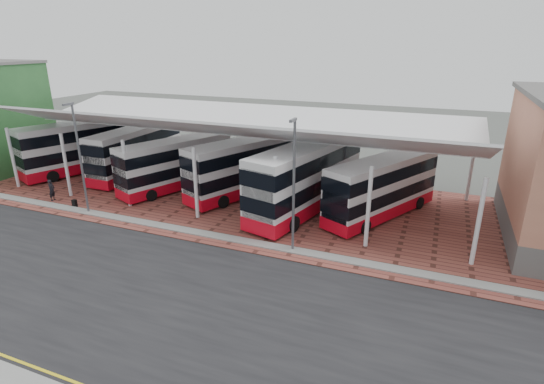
# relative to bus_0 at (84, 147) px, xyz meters

# --- Properties ---
(ground) EXTENTS (140.00, 140.00, 0.00)m
(ground) POSITION_rel_bus_0_xyz_m (22.09, -14.43, -2.42)
(ground) COLOR #434742
(road) EXTENTS (120.00, 14.00, 0.02)m
(road) POSITION_rel_bus_0_xyz_m (22.09, -15.43, -2.41)
(road) COLOR black
(road) RESTS_ON ground
(forecourt) EXTENTS (72.00, 16.00, 0.06)m
(forecourt) POSITION_rel_bus_0_xyz_m (24.09, -1.43, -2.39)
(forecourt) COLOR brown
(forecourt) RESTS_ON ground
(north_kerb) EXTENTS (120.00, 0.80, 0.14)m
(north_kerb) POSITION_rel_bus_0_xyz_m (22.09, -8.23, -2.35)
(north_kerb) COLOR slate
(north_kerb) RESTS_ON ground
(canopy) EXTENTS (37.00, 11.63, 7.07)m
(canopy) POSITION_rel_bus_0_xyz_m (16.09, -0.50, 3.38)
(canopy) COLOR silver
(canopy) RESTS_ON ground
(lamp_west) EXTENTS (0.16, 0.90, 8.07)m
(lamp_west) POSITION_rel_bus_0_xyz_m (8.09, -8.16, 1.94)
(lamp_west) COLOR #4F5157
(lamp_west) RESTS_ON ground
(lamp_east) EXTENTS (0.16, 0.90, 8.07)m
(lamp_east) POSITION_rel_bus_0_xyz_m (24.09, -8.16, 1.94)
(lamp_east) COLOR #4F5157
(lamp_east) RESTS_ON ground
(bus_0) EXTENTS (6.65, 11.71, 4.75)m
(bus_0) POSITION_rel_bus_0_xyz_m (0.00, 0.00, 0.00)
(bus_0) COLOR silver
(bus_0) RESTS_ON forecourt
(bus_1) EXTENTS (2.72, 10.71, 4.41)m
(bus_1) POSITION_rel_bus_0_xyz_m (5.41, 0.97, -0.17)
(bus_1) COLOR silver
(bus_1) RESTS_ON forecourt
(bus_2) EXTENTS (6.01, 10.33, 4.20)m
(bus_2) POSITION_rel_bus_0_xyz_m (11.13, -1.05, -0.27)
(bus_2) COLOR silver
(bus_2) RESTS_ON forecourt
(bus_3) EXTENTS (6.61, 11.06, 4.51)m
(bus_3) POSITION_rel_bus_0_xyz_m (17.17, -0.00, -0.12)
(bus_3) COLOR silver
(bus_3) RESTS_ON forecourt
(bus_4) EXTENTS (5.52, 12.39, 4.97)m
(bus_4) POSITION_rel_bus_0_xyz_m (22.85, -1.63, 0.11)
(bus_4) COLOR silver
(bus_4) RESTS_ON forecourt
(bus_5) EXTENTS (6.78, 10.27, 4.25)m
(bus_5) POSITION_rel_bus_0_xyz_m (28.17, -0.73, -0.25)
(bus_5) COLOR silver
(bus_5) RESTS_ON forecourt
(pedestrian) EXTENTS (0.57, 0.72, 1.72)m
(pedestrian) POSITION_rel_bus_0_xyz_m (3.69, -7.31, -1.50)
(pedestrian) COLOR black
(pedestrian) RESTS_ON forecourt
(suitcase) EXTENTS (0.34, 0.24, 0.58)m
(suitcase) POSITION_rel_bus_0_xyz_m (6.35, -7.73, -2.07)
(suitcase) COLOR black
(suitcase) RESTS_ON forecourt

